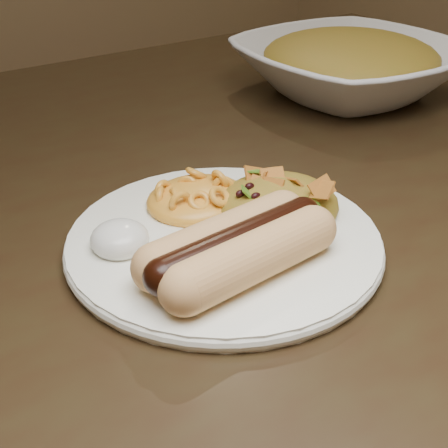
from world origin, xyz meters
TOP-DOWN VIEW (x-y plane):
  - table at (0.00, 0.00)m, footprint 1.60×0.90m
  - plate at (0.06, -0.15)m, footprint 0.32×0.32m
  - hotdog at (0.05, -0.20)m, footprint 0.14×0.08m
  - mac_and_cheese at (0.07, -0.09)m, footprint 0.11×0.10m
  - sour_cream at (-0.02, -0.12)m, footprint 0.05×0.05m
  - taco_salad at (0.13, -0.14)m, footprint 0.11×0.10m
  - serving_bowl at (0.43, 0.08)m, footprint 0.29×0.29m
  - bowl_filling at (0.43, 0.08)m, footprint 0.28×0.28m

SIDE VIEW (x-z plane):
  - table at x=0.00m, z-range 0.28..1.03m
  - plate at x=0.06m, z-range 0.75..0.76m
  - sour_cream at x=-0.02m, z-range 0.76..0.79m
  - taco_salad at x=0.13m, z-range 0.76..0.80m
  - mac_and_cheese at x=0.07m, z-range 0.76..0.80m
  - hotdog at x=0.05m, z-range 0.76..0.80m
  - serving_bowl at x=0.43m, z-range 0.75..0.82m
  - bowl_filling at x=0.43m, z-range 0.77..0.83m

